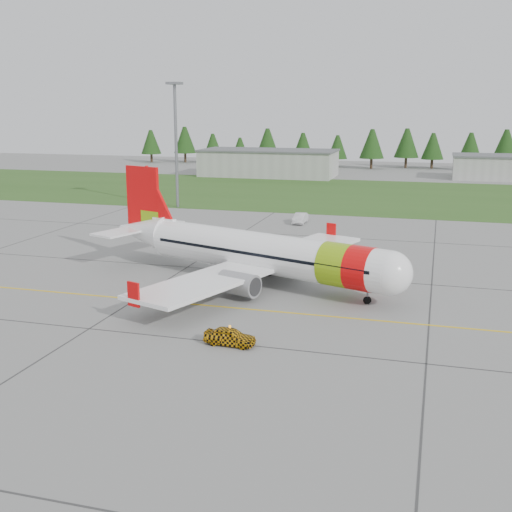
% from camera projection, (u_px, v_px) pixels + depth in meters
% --- Properties ---
extents(ground, '(320.00, 320.00, 0.00)m').
position_uv_depth(ground, '(279.00, 349.00, 45.01)').
color(ground, gray).
rests_on(ground, ground).
extents(aircraft, '(33.00, 31.34, 10.38)m').
position_uv_depth(aircraft, '(258.00, 252.00, 61.14)').
color(aircraft, white).
rests_on(aircraft, ground).
extents(follow_me_car, '(1.36, 1.57, 3.74)m').
position_uv_depth(follow_me_car, '(230.00, 320.00, 45.32)').
color(follow_me_car, '#F8B20D').
rests_on(follow_me_car, ground).
extents(service_van, '(1.56, 1.48, 4.47)m').
position_uv_depth(service_van, '(300.00, 208.00, 92.68)').
color(service_van, silver).
rests_on(service_van, ground).
extents(grass_strip, '(320.00, 50.00, 0.03)m').
position_uv_depth(grass_strip, '(383.00, 196.00, 121.77)').
color(grass_strip, '#30561E').
rests_on(grass_strip, ground).
extents(taxi_guideline, '(120.00, 0.25, 0.02)m').
position_uv_depth(taxi_guideline, '(303.00, 314.00, 52.50)').
color(taxi_guideline, gold).
rests_on(taxi_guideline, ground).
extents(hangar_west, '(32.00, 14.00, 6.00)m').
position_uv_depth(hangar_west, '(269.00, 164.00, 155.33)').
color(hangar_west, '#A8A8A3').
rests_on(hangar_west, ground).
extents(hangar_east, '(24.00, 12.00, 5.20)m').
position_uv_depth(hangar_east, '(507.00, 168.00, 148.19)').
color(hangar_east, '#A8A8A3').
rests_on(hangar_east, ground).
extents(floodlight_mast, '(0.50, 0.50, 20.00)m').
position_uv_depth(floodlight_mast, '(176.00, 147.00, 105.59)').
color(floodlight_mast, slate).
rests_on(floodlight_mast, ground).
extents(treeline, '(160.00, 8.00, 10.00)m').
position_uv_depth(treeline, '(402.00, 150.00, 173.06)').
color(treeline, '#1C3F14').
rests_on(treeline, ground).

